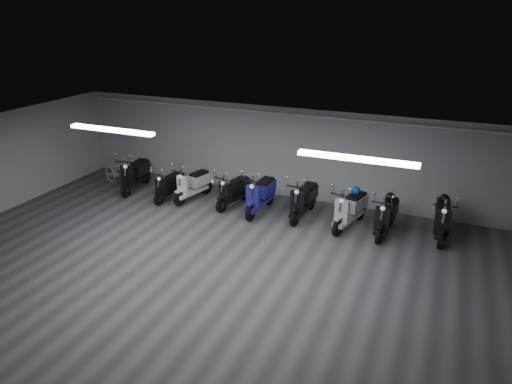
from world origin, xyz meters
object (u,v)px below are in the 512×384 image
at_px(scooter_3, 234,186).
at_px(helmet_1, 390,197).
at_px(scooter_2, 193,180).
at_px(helmet_0, 356,191).
at_px(scooter_4, 260,189).
at_px(scooter_7, 387,210).
at_px(helmet_2, 445,198).
at_px(scooter_8, 443,212).
at_px(scooter_6, 351,203).
at_px(scooter_5, 304,194).
at_px(scooter_1, 169,181).
at_px(scooter_0, 135,169).
at_px(bicycle, 119,171).

xyz_separation_m(scooter_3, helmet_1, (4.45, 0.12, 0.32)).
relative_size(scooter_2, helmet_0, 7.38).
bearing_deg(scooter_4, scooter_7, 2.24).
bearing_deg(helmet_2, helmet_1, -164.03).
relative_size(scooter_3, scooter_8, 0.92).
bearing_deg(scooter_8, helmet_2, 90.00).
xyz_separation_m(scooter_6, scooter_8, (2.28, 0.35, -0.00)).
relative_size(scooter_5, helmet_1, 7.94).
bearing_deg(scooter_4, scooter_8, 6.69).
bearing_deg(scooter_4, scooter_1, -173.59).
height_order(scooter_8, helmet_2, scooter_8).
xyz_separation_m(scooter_3, scooter_8, (5.76, 0.23, 0.06)).
bearing_deg(scooter_5, helmet_0, 8.50).
relative_size(scooter_0, bicycle, 1.12).
bearing_deg(scooter_5, helmet_1, 6.38).
distance_m(scooter_3, scooter_6, 3.48).
bearing_deg(scooter_1, scooter_6, 4.92).
distance_m(scooter_7, scooter_8, 1.39).
relative_size(scooter_3, helmet_0, 7.15).
bearing_deg(bicycle, helmet_2, -65.70).
distance_m(scooter_8, helmet_1, 1.34).
bearing_deg(scooter_6, scooter_0, -165.59).
xyz_separation_m(scooter_6, helmet_0, (0.07, 0.25, 0.29)).
bearing_deg(scooter_4, scooter_6, 2.48).
distance_m(scooter_0, scooter_2, 2.12).
relative_size(bicycle, helmet_1, 7.27).
xyz_separation_m(scooter_5, scooter_8, (3.62, 0.20, -0.00)).
xyz_separation_m(bicycle, helmet_0, (7.74, 0.12, 0.43)).
relative_size(scooter_1, bicycle, 0.93).
distance_m(scooter_0, scooter_3, 3.49).
bearing_deg(helmet_0, scooter_2, -178.04).
height_order(scooter_0, scooter_6, scooter_0).
bearing_deg(scooter_5, scooter_4, -169.46).
xyz_separation_m(scooter_5, helmet_2, (3.61, 0.46, 0.28)).
bearing_deg(scooter_3, helmet_1, 14.55).
height_order(bicycle, helmet_0, bicycle).
bearing_deg(scooter_8, scooter_7, -166.59).
bearing_deg(scooter_2, scooter_0, -167.00).
xyz_separation_m(scooter_0, helmet_1, (7.94, 0.15, 0.24)).
bearing_deg(bicycle, helmet_0, -67.54).
bearing_deg(helmet_1, helmet_0, 178.71).
relative_size(scooter_3, scooter_4, 0.89).
height_order(scooter_6, bicycle, scooter_6).
height_order(scooter_2, helmet_1, scooter_2).
distance_m(scooter_1, scooter_7, 6.49).
distance_m(scooter_1, helmet_2, 7.86).
xyz_separation_m(scooter_0, scooter_5, (5.63, 0.07, -0.02)).
distance_m(scooter_2, scooter_3, 1.37).
height_order(scooter_1, scooter_2, scooter_2).
xyz_separation_m(scooter_4, helmet_1, (3.55, 0.22, 0.24)).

